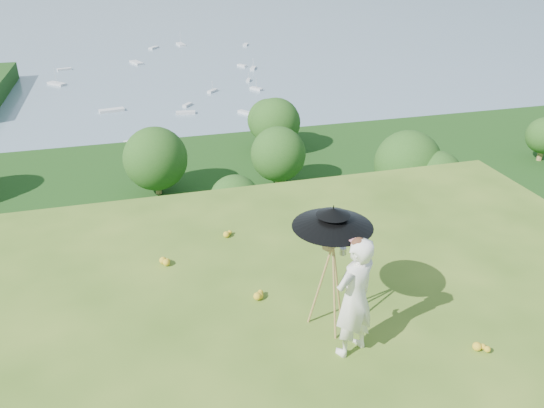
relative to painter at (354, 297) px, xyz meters
name	(u,v)px	position (x,y,z in m)	size (l,w,h in m)	color
forest_slope	(181,348)	(-0.78, 33.94, -29.93)	(140.00, 56.00, 22.00)	#19390F
shoreline_tier	(156,220)	(-0.78, 73.94, -36.93)	(170.00, 28.00, 8.00)	slate
bay_water	(127,42)	(-0.78, 238.94, -34.93)	(700.00, 700.00, 0.00)	#7590A8
slope_trees	(168,216)	(-0.78, 33.94, -15.93)	(110.00, 50.00, 6.00)	#1D4C17
harbor_town	(152,184)	(-0.78, 73.94, -30.43)	(110.00, 22.00, 5.00)	beige
moored_boats	(91,86)	(-13.28, 159.94, -34.58)	(140.00, 140.00, 0.70)	silver
wildflowers	(318,400)	(-0.78, -0.81, -0.87)	(10.00, 10.50, 0.12)	gold
painter	(354,297)	(0.00, 0.00, 0.00)	(0.68, 0.44, 1.86)	white
field_easel	(331,278)	(-0.11, 0.60, -0.05)	(0.67, 0.67, 1.75)	#A68945
sun_umbrella	(333,225)	(-0.12, 0.63, 0.81)	(1.14, 1.14, 0.60)	black
painter_cap	(359,242)	(0.00, 0.00, 0.87)	(0.21, 0.25, 0.10)	pink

